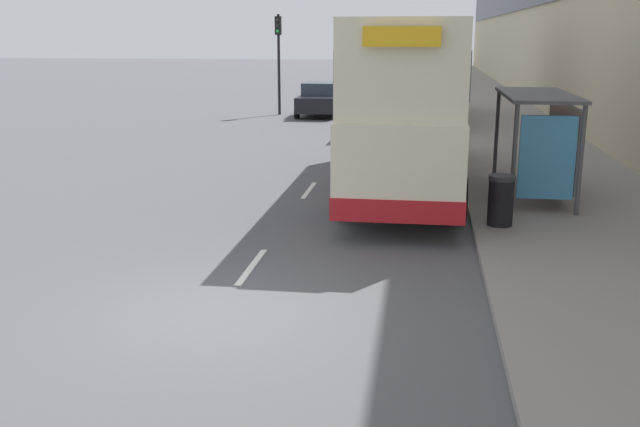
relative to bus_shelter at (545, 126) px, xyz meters
name	(u,v)px	position (x,y,z in m)	size (l,w,h in m)	color
ground_plane	(217,313)	(-5.77, -7.96, -1.88)	(220.00, 220.00, 0.00)	#515156
pavement	(479,96)	(0.73, 30.54, -1.81)	(5.00, 93.00, 0.14)	gray
lane_mark_0	(252,266)	(-5.77, -5.76, -1.87)	(0.12, 2.00, 0.01)	silver
lane_mark_1	(309,190)	(-5.77, 0.66, -1.87)	(0.12, 2.00, 0.01)	silver
lane_mark_2	(338,152)	(-5.77, 7.07, -1.87)	(0.12, 2.00, 0.01)	silver
lane_mark_3	(355,129)	(-5.77, 13.49, -1.87)	(0.12, 2.00, 0.01)	silver
lane_mark_4	(367,113)	(-5.77, 19.91, -1.87)	(0.12, 2.00, 0.01)	silver
lane_mark_5	(375,102)	(-5.77, 26.33, -1.87)	(0.12, 2.00, 0.01)	silver
lane_mark_6	(382,94)	(-5.77, 32.75, -1.87)	(0.12, 2.00, 0.01)	silver
bus_shelter	(545,126)	(0.00, 0.00, 0.00)	(1.60, 4.20, 2.48)	#4C4C51
double_decker_bus_near	(407,102)	(-3.30, 1.44, 0.41)	(2.85, 11.48, 4.30)	beige
double_decker_bus_ahead	(415,72)	(-3.32, 16.65, 0.41)	(2.85, 11.32, 4.30)	beige
car_0	(320,99)	(-8.04, 18.30, -1.05)	(2.08, 4.18, 1.65)	black
car_1	(420,68)	(-3.36, 52.89, -1.01)	(2.02, 4.11, 1.74)	silver
pedestrian_1	(563,158)	(0.66, 0.93, -0.91)	(0.32, 0.32, 1.62)	#23232D
litter_bin	(501,200)	(-1.22, -2.76, -1.21)	(0.55, 0.55, 1.05)	black
traffic_light_far_kerb	(279,48)	(-10.17, 18.55, 1.46)	(0.30, 0.32, 4.97)	black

